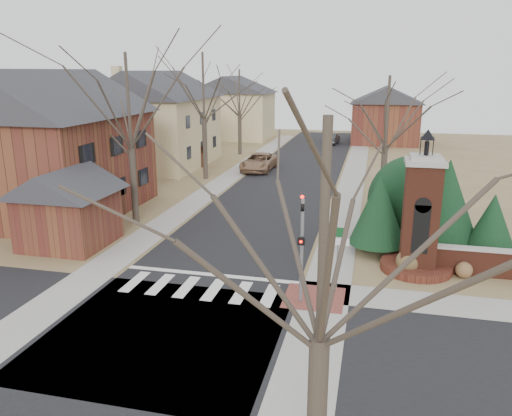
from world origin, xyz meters
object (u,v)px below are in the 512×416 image
(pickup_truck, at_px, (259,162))
(distant_car, at_px, (332,138))
(traffic_signal_pole, at_px, (302,240))
(sign_post, at_px, (338,246))
(brick_gate_monument, at_px, (420,225))

(pickup_truck, xyz_separation_m, distant_car, (5.00, 18.83, -0.10))
(traffic_signal_pole, bearing_deg, pickup_truck, 106.52)
(traffic_signal_pole, xyz_separation_m, sign_post, (1.29, 1.41, -0.64))
(pickup_truck, bearing_deg, sign_post, -68.49)
(sign_post, distance_m, pickup_truck, 26.17)
(pickup_truck, bearing_deg, brick_gate_monument, -58.69)
(traffic_signal_pole, distance_m, sign_post, 2.02)
(brick_gate_monument, height_order, distant_car, brick_gate_monument)
(sign_post, relative_size, pickup_truck, 0.49)
(traffic_signal_pole, height_order, distant_car, traffic_signal_pole)
(traffic_signal_pole, xyz_separation_m, brick_gate_monument, (4.70, 4.42, -0.42))
(traffic_signal_pole, height_order, brick_gate_monument, brick_gate_monument)
(brick_gate_monument, height_order, pickup_truck, brick_gate_monument)
(brick_gate_monument, bearing_deg, pickup_truck, 119.92)
(distant_car, bearing_deg, traffic_signal_pole, 98.85)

